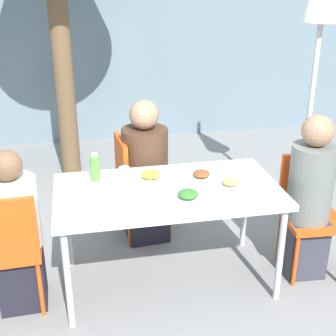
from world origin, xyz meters
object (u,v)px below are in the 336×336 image
(chair_right, at_px, (309,205))
(bottle, at_px, (95,168))
(chair_far, at_px, (134,180))
(drinking_cup, at_px, (124,174))
(person_right, at_px, (309,201))
(person_left, at_px, (16,236))
(salad_bowl, at_px, (109,211))
(person_far, at_px, (145,176))
(chair_left, at_px, (8,245))
(closed_umbrella, at_px, (323,1))

(chair_right, bearing_deg, bottle, -4.05)
(chair_far, height_order, drinking_cup, chair_far)
(person_right, xyz_separation_m, chair_far, (-1.14, 0.77, -0.07))
(person_left, xyz_separation_m, salad_bowl, (0.58, -0.25, 0.25))
(person_far, distance_m, drinking_cup, 0.56)
(person_left, bearing_deg, chair_left, -121.96)
(person_right, distance_m, chair_far, 1.38)
(person_right, relative_size, closed_umbrella, 0.49)
(person_far, relative_size, drinking_cup, 12.27)
(person_left, height_order, closed_umbrella, closed_umbrella)
(chair_right, bearing_deg, salad_bowl, 15.14)
(person_far, height_order, closed_umbrella, closed_umbrella)
(person_far, height_order, drinking_cup, person_far)
(chair_left, height_order, closed_umbrella, closed_umbrella)
(chair_left, relative_size, chair_right, 1.00)
(bottle, bearing_deg, closed_umbrella, 15.93)
(drinking_cup, bearing_deg, closed_umbrella, 18.68)
(bottle, bearing_deg, drinking_cup, -8.83)
(person_far, bearing_deg, person_right, 50.68)
(chair_right, distance_m, salad_bowl, 1.53)
(person_left, bearing_deg, person_far, 34.02)
(drinking_cup, bearing_deg, person_left, -162.63)
(person_right, bearing_deg, person_left, 3.10)
(chair_left, xyz_separation_m, person_right, (2.05, 0.05, 0.07))
(chair_far, xyz_separation_m, drinking_cup, (-0.13, -0.50, 0.28))
(person_left, xyz_separation_m, person_far, (0.95, 0.69, 0.03))
(closed_umbrella, relative_size, drinking_cup, 25.74)
(person_left, xyz_separation_m, bottle, (0.54, 0.26, 0.32))
(person_left, distance_m, drinking_cup, 0.81)
(chair_right, bearing_deg, chair_left, 7.45)
(chair_far, height_order, bottle, bottle)
(person_left, height_order, salad_bowl, person_left)
(closed_umbrella, xyz_separation_m, bottle, (-1.84, -0.53, -1.03))
(person_left, relative_size, closed_umbrella, 0.45)
(salad_bowl, bearing_deg, chair_far, 74.10)
(person_left, bearing_deg, salad_bowl, -25.05)
(chair_far, distance_m, closed_umbrella, 2.04)
(person_right, distance_m, salad_bowl, 1.45)
(chair_far, bearing_deg, chair_right, 55.10)
(chair_left, xyz_separation_m, person_left, (0.05, 0.08, 0.01))
(closed_umbrella, distance_m, salad_bowl, 2.34)
(person_right, bearing_deg, chair_left, 5.41)
(bottle, bearing_deg, chair_left, -149.61)
(person_left, bearing_deg, chair_far, 38.30)
(person_left, height_order, bottle, person_left)
(person_left, bearing_deg, drinking_cup, 15.26)
(drinking_cup, bearing_deg, chair_right, -8.04)
(person_right, distance_m, person_far, 1.28)
(chair_left, xyz_separation_m, closed_umbrella, (2.43, 0.87, 1.36))
(person_right, bearing_deg, salad_bowl, 12.57)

